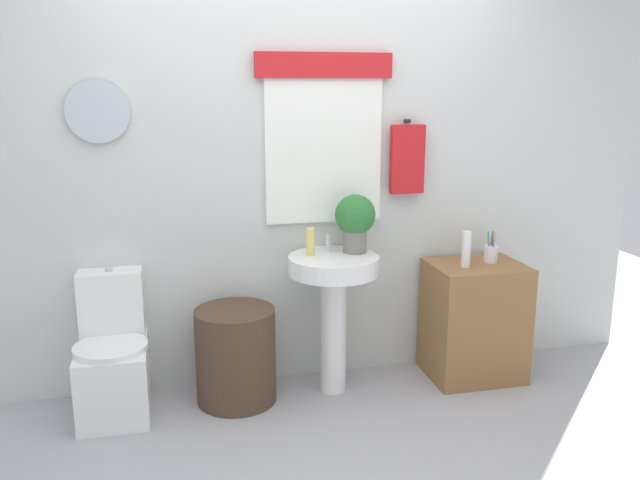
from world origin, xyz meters
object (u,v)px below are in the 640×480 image
Objects in this scene: toilet at (113,360)px; wooden_cabinet at (474,320)px; potted_plant at (355,219)px; pedestal_sink at (333,291)px; lotion_bottle at (466,249)px; laundry_hamper at (236,355)px; toothbrush_cup at (491,253)px; soap_bottle at (310,242)px.

toilet is 2.09m from wooden_cabinet.
pedestal_sink is at bearing -156.80° from potted_plant.
lotion_bottle is (0.78, -0.04, 0.21)m from pedestal_sink.
toilet reaches higher than laundry_hamper.
potted_plant is 0.67m from lotion_bottle.
toothbrush_cup is at bearing 17.55° from lotion_bottle.
laundry_hamper is at bearing -180.00° from pedestal_sink.
lotion_bottle reaches higher than laundry_hamper.
potted_plant is 1.79× the size of toothbrush_cup.
wooden_cabinet is 0.42m from toothbrush_cup.
potted_plant is (0.26, 0.01, 0.12)m from soap_bottle.
wooden_cabinet is at bearing 0.00° from laundry_hamper.
soap_bottle reaches higher than laundry_hamper.
toilet is 5.00× the size of soap_bottle.
toilet is 1.25m from pedestal_sink.
wooden_cabinet is at bearing -168.08° from toothbrush_cup.
potted_plant reaches higher than toilet.
potted_plant is at bearing 0.99° from toilet.
wooden_cabinet is 0.98m from potted_plant.
potted_plant reaches higher than laundry_hamper.
soap_bottle is at bearing -177.80° from potted_plant.
wooden_cabinet is (1.43, 0.00, 0.08)m from laundry_hamper.
laundry_hamper is at bearing 178.29° from lotion_bottle.
laundry_hamper is 1.61× the size of potted_plant.
soap_bottle is 0.28m from potted_plant.
lotion_bottle is at bearing -162.45° from toothbrush_cup.
laundry_hamper is 0.76× the size of wooden_cabinet.
pedestal_sink is 0.42m from potted_plant.
pedestal_sink is (1.21, -0.04, 0.31)m from toilet.
potted_plant is at bearing 23.20° from pedestal_sink.
toilet is at bearing -179.30° from soap_bottle.
toilet is 0.65m from laundry_hamper.
pedestal_sink is 4.34× the size of toothbrush_cup.
wooden_cabinet is at bearing -1.01° from toilet.
laundry_hamper is 3.47× the size of soap_bottle.
laundry_hamper is 2.55× the size of lotion_bottle.
laundry_hamper is (0.65, -0.04, -0.02)m from toilet.
pedestal_sink is (0.56, 0.00, 0.33)m from laundry_hamper.
toilet is 2.32× the size of potted_plant.
toilet is at bearing -179.01° from potted_plant.
toilet is at bearing 179.56° from toothbrush_cup.
pedestal_sink is at bearing 177.06° from lotion_bottle.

